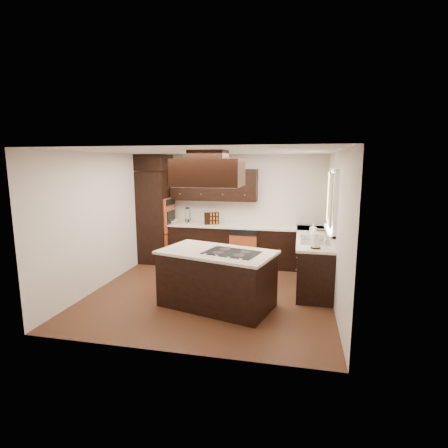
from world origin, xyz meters
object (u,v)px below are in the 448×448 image
at_px(oven_column, 156,217).
at_px(range_hood, 208,173).
at_px(island, 217,280).
at_px(spice_rack, 212,218).

xyz_separation_m(oven_column, range_hood, (1.88, -2.25, 1.10)).
distance_m(island, range_hood, 1.73).
distance_m(island, spice_rack, 2.53).
distance_m(range_hood, spice_rack, 2.63).
relative_size(oven_column, island, 1.22).
bearing_deg(spice_rack, island, -98.34).
bearing_deg(oven_column, range_hood, -50.26).
relative_size(range_hood, spice_rack, 3.16).
xyz_separation_m(island, range_hood, (-0.14, 0.03, 1.72)).
relative_size(oven_column, spice_rack, 6.38).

